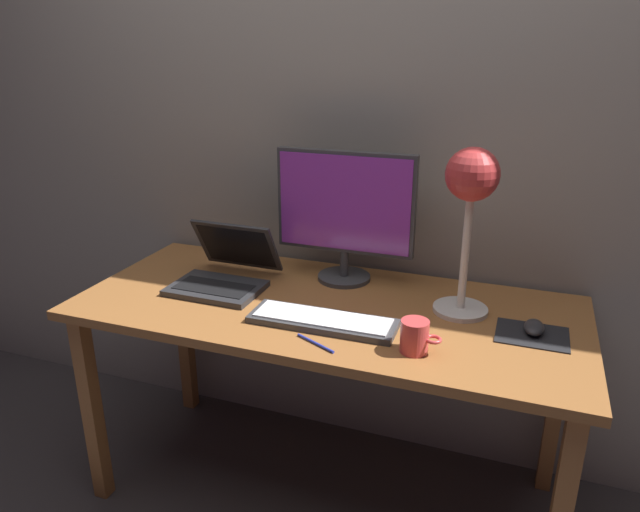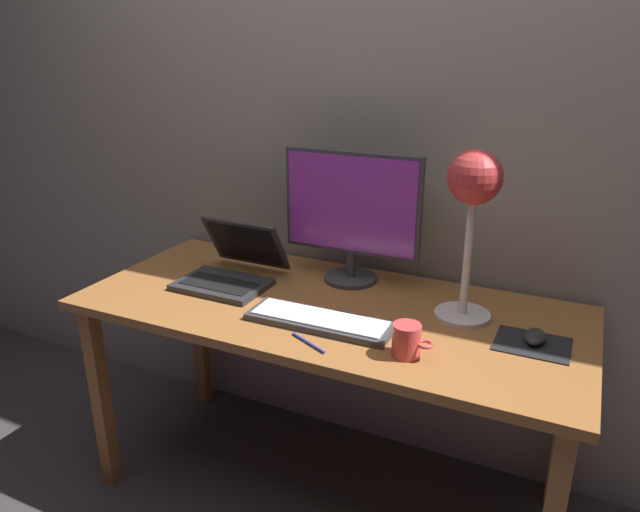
% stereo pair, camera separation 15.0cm
% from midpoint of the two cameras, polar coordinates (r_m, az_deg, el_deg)
% --- Properties ---
extents(ground_plane, '(4.80, 4.80, 0.00)m').
position_cam_midpoint_polar(ground_plane, '(2.28, -1.49, -21.85)').
color(ground_plane, '#383333').
rests_on(ground_plane, ground).
extents(back_wall, '(4.80, 0.06, 2.60)m').
position_cam_midpoint_polar(back_wall, '(2.08, 2.33, 13.92)').
color(back_wall, gray).
rests_on(back_wall, ground).
extents(desk, '(1.60, 0.70, 0.74)m').
position_cam_midpoint_polar(desk, '(1.90, -1.67, -6.91)').
color(desk, '#935B2D').
rests_on(desk, ground).
extents(monitor, '(0.48, 0.18, 0.45)m').
position_cam_midpoint_polar(monitor, '(1.97, 0.27, 4.51)').
color(monitor, '#38383A').
rests_on(monitor, desk).
extents(keyboard_main, '(0.44, 0.15, 0.03)m').
position_cam_midpoint_polar(keyboard_main, '(1.73, -2.22, -6.37)').
color(keyboard_main, '#38383A').
rests_on(keyboard_main, desk).
extents(laptop, '(0.30, 0.32, 0.21)m').
position_cam_midpoint_polar(laptop, '(2.04, -11.24, -1.14)').
color(laptop, '#28282B').
rests_on(laptop, desk).
extents(desk_lamp, '(0.17, 0.17, 0.51)m').
position_cam_midpoint_polar(desk_lamp, '(1.72, 12.12, 6.11)').
color(desk_lamp, beige).
rests_on(desk_lamp, desk).
extents(mousepad, '(0.20, 0.16, 0.00)m').
position_cam_midpoint_polar(mousepad, '(1.76, 17.72, -7.40)').
color(mousepad, black).
rests_on(mousepad, desk).
extents(mouse, '(0.06, 0.10, 0.03)m').
position_cam_midpoint_polar(mouse, '(1.76, 17.90, -6.69)').
color(mouse, '#28282B').
rests_on(mouse, mousepad).
extents(coffee_mug, '(0.11, 0.08, 0.09)m').
position_cam_midpoint_polar(coffee_mug, '(1.58, 6.59, -7.87)').
color(coffee_mug, '#CC3F3F').
rests_on(coffee_mug, desk).
extents(pen, '(0.13, 0.07, 0.01)m').
position_cam_midpoint_polar(pen, '(1.63, -3.11, -8.56)').
color(pen, '#2633A5').
rests_on(pen, desk).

